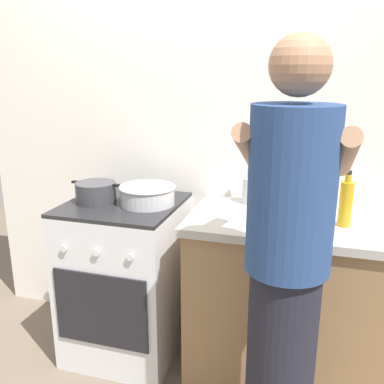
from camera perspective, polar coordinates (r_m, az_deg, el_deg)
The scene contains 10 objects.
ground at distance 2.50m, azimuth -2.06°, elevation -23.33°, with size 6.00×6.00×0.00m, color #6B5B4C.
back_wall at distance 2.39m, azimuth 6.12°, elevation 7.88°, with size 3.20×0.10×2.50m.
countertop at distance 2.28m, azimuth 12.75°, elevation -14.18°, with size 1.00×0.60×0.90m.
stove_range at distance 2.48m, azimuth -8.88°, elevation -11.41°, with size 0.60×0.62×0.90m.
pot at distance 2.33m, azimuth -12.84°, elevation -0.05°, with size 0.28×0.22×0.11m.
mixing_bowl at distance 2.25m, azimuth -6.04°, elevation -0.29°, with size 0.30×0.30×0.10m.
utensil_crock at distance 2.26m, azimuth 8.06°, elevation 0.81°, with size 0.10×0.10×0.31m.
spice_bottle at distance 2.02m, azimuth 13.40°, elevation -2.88°, with size 0.04×0.04×0.09m.
oil_bottle at distance 2.03m, azimuth 20.04°, elevation -1.39°, with size 0.06×0.06×0.26m.
person at distance 1.60m, azimuth 12.55°, elevation -11.26°, with size 0.41×0.50×1.70m.
Camera 1 is at (0.63, -1.83, 1.58)m, focal length 39.52 mm.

